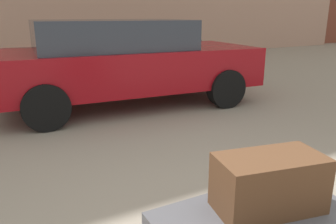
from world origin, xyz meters
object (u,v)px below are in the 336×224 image
object	(u,v)px
bollard_kerb_near	(131,56)
bollard_kerb_mid	(177,53)
parked_car	(124,61)
bicycle_leaning	(185,47)
duffel_bag_brown_center	(269,183)

from	to	relation	value
bollard_kerb_near	bollard_kerb_mid	distance (m)	1.51
parked_car	bicycle_leaning	distance (m)	6.74
duffel_bag_brown_center	bicycle_leaning	bearing A→B (deg)	72.92
bicycle_leaning	duffel_bag_brown_center	bearing A→B (deg)	-118.18
bicycle_leaning	bollard_kerb_mid	world-z (taller)	bicycle_leaning
duffel_bag_brown_center	parked_car	xyz separation A→B (m)	(0.59, 3.96, 0.24)
bicycle_leaning	bollard_kerb_near	distance (m)	3.18
bollard_kerb_mid	bicycle_leaning	bearing A→B (deg)	52.31
parked_car	bollard_kerb_near	distance (m)	3.91
duffel_bag_brown_center	bollard_kerb_mid	world-z (taller)	bollard_kerb_mid
bicycle_leaning	parked_car	bearing A→B (deg)	-129.76
bollard_kerb_near	bollard_kerb_mid	size ratio (longest dim) A/B	1.00
duffel_bag_brown_center	bollard_kerb_near	world-z (taller)	bollard_kerb_near
bollard_kerb_near	parked_car	bearing A→B (deg)	-113.59
parked_car	bollard_kerb_mid	distance (m)	4.72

